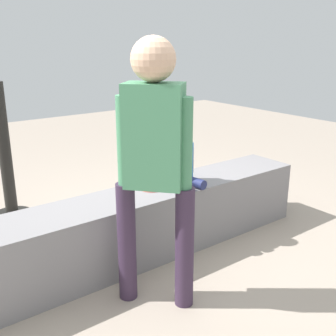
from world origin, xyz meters
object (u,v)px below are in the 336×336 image
Objects in this scene: adult_standing at (154,153)px; handbag_black_leather at (145,183)px; cake_plate at (153,185)px; water_bottle_far_side at (144,194)px; cake_box_white at (85,213)px; water_bottle_near_gift at (192,185)px; handbag_brown_canvas at (144,207)px; child_seated at (179,158)px; gift_bag at (209,188)px.

adult_standing is 5.15× the size of handbag_black_leather.
cake_plate is 1.05m from water_bottle_far_side.
water_bottle_near_gift is at bearing -3.16° from cake_box_white.
cake_plate is at bearing 56.43° from adult_standing.
handbag_black_leather is at bearing 17.26° from cake_box_white.
water_bottle_near_gift is 0.70× the size of cake_box_white.
handbag_brown_canvas is at bearing -164.64° from water_bottle_near_gift.
cake_box_white is at bearing 115.82° from child_seated.
adult_standing is 7.63× the size of water_bottle_near_gift.
gift_bag reaches higher than handbag_black_leather.
cake_plate is 0.95m from cake_box_white.
child_seated reaches higher than cake_plate.
child_seated is 1.04m from gift_bag.
handbag_black_leather reaches higher than water_bottle_near_gift.
cake_box_white is at bearing 176.84° from water_bottle_near_gift.
handbag_brown_canvas reaches higher than cake_box_white.
handbag_black_leather is at bearing 59.01° from cake_plate.
child_seated is 2.28× the size of water_bottle_near_gift.
handbag_black_leather reaches higher than water_bottle_far_side.
water_bottle_near_gift is at bearing 15.36° from handbag_brown_canvas.
water_bottle_far_side is at bearing 60.88° from cake_plate.
cake_box_white is 0.54m from handbag_brown_canvas.
handbag_black_leather is at bearing 116.08° from gift_bag.
adult_standing is 2.12m from water_bottle_near_gift.
gift_bag is 1.77× the size of water_bottle_near_gift.
child_seated is 2.16× the size of cake_plate.
cake_plate is 1.34m from water_bottle_near_gift.
water_bottle_near_gift is at bearing -9.53° from water_bottle_far_side.
cake_plate reaches higher than water_bottle_near_gift.
child_seated reaches higher than water_bottle_near_gift.
adult_standing is 1.54m from handbag_brown_canvas.
gift_bag reaches higher than handbag_brown_canvas.
cake_plate is (0.38, 0.58, -0.44)m from adult_standing.
cake_box_white is (0.18, 1.38, -0.91)m from adult_standing.
gift_bag is at bearing -40.37° from water_bottle_far_side.
handbag_brown_canvas is at bearing 170.50° from gift_bag.
water_bottle_near_gift reaches higher than cake_box_white.
adult_standing reaches higher than cake_plate.
child_seated is at bearing 40.96° from adult_standing.
cake_box_white is (-1.16, 0.40, -0.10)m from gift_bag.
cake_box_white is at bearing -177.66° from water_bottle_far_side.
child_seated is at bearing -105.56° from water_bottle_far_side.
child_seated reaches higher than handbag_black_leather.
gift_bag is (1.35, 0.98, -0.81)m from adult_standing.
handbag_brown_canvas is (-0.70, 0.12, -0.06)m from gift_bag.
adult_standing is 2.12m from handbag_black_leather.
adult_standing is 5.22× the size of handbag_brown_canvas.
adult_standing is 5.33× the size of cake_box_white.
gift_bag reaches higher than water_bottle_near_gift.
gift_bag is at bearing -63.92° from handbag_black_leather.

